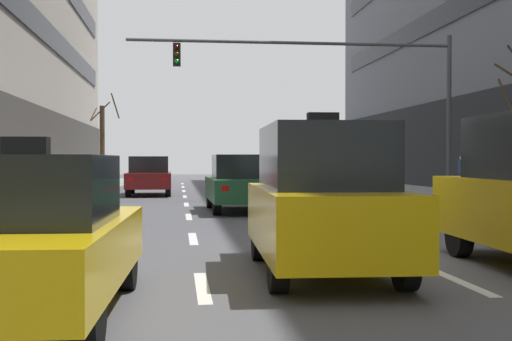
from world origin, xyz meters
The scene contains 32 objects.
ground_plane centered at (0.00, 0.00, 0.00)m, with size 120.00×120.00×0.00m, color #515156.
lane_stripe_l1_s3 centered at (-3.24, -3.00, 0.00)m, with size 0.16×2.00×0.01m, color silver.
lane_stripe_l1_s4 centered at (-3.24, 2.00, 0.00)m, with size 0.16×2.00×0.01m, color silver.
lane_stripe_l1_s5 centered at (-3.24, 7.00, 0.00)m, with size 0.16×2.00×0.01m, color silver.
lane_stripe_l1_s6 centered at (-3.24, 12.00, 0.00)m, with size 0.16×2.00×0.01m, color silver.
lane_stripe_l1_s7 centered at (-3.24, 17.00, 0.00)m, with size 0.16×2.00×0.01m, color silver.
lane_stripe_l1_s8 centered at (-3.24, 22.00, 0.00)m, with size 0.16×2.00×0.01m, color silver.
lane_stripe_l1_s9 centered at (-3.24, 27.00, 0.00)m, with size 0.16×2.00×0.01m, color silver.
lane_stripe_l1_s10 centered at (-3.24, 32.00, 0.00)m, with size 0.16×2.00×0.01m, color silver.
lane_stripe_l2_s3 centered at (0.00, -3.00, 0.00)m, with size 0.16×2.00×0.01m, color silver.
lane_stripe_l2_s4 centered at (0.00, 2.00, 0.00)m, with size 0.16×2.00×0.01m, color silver.
lane_stripe_l2_s5 centered at (0.00, 7.00, 0.00)m, with size 0.16×2.00×0.01m, color silver.
lane_stripe_l2_s6 centered at (0.00, 12.00, 0.00)m, with size 0.16×2.00×0.01m, color silver.
lane_stripe_l2_s7 centered at (0.00, 17.00, 0.00)m, with size 0.16×2.00×0.01m, color silver.
lane_stripe_l2_s8 centered at (0.00, 22.00, 0.00)m, with size 0.16×2.00×0.01m, color silver.
lane_stripe_l2_s9 centered at (0.00, 27.00, 0.00)m, with size 0.16×2.00×0.01m, color silver.
lane_stripe_l2_s10 centered at (0.00, 32.00, 0.00)m, with size 0.16×2.00×0.01m, color silver.
lane_stripe_l3_s4 centered at (3.24, 2.00, 0.00)m, with size 0.16×2.00×0.01m, color silver.
lane_stripe_l3_s5 centered at (3.24, 7.00, 0.00)m, with size 0.16×2.00×0.01m, color silver.
lane_stripe_l3_s6 centered at (3.24, 12.00, 0.00)m, with size 0.16×2.00×0.01m, color silver.
lane_stripe_l3_s7 centered at (3.24, 17.00, 0.00)m, with size 0.16×2.00×0.01m, color silver.
lane_stripe_l3_s8 centered at (3.24, 22.00, 0.00)m, with size 0.16×2.00×0.01m, color silver.
lane_stripe_l3_s9 centered at (3.24, 27.00, 0.00)m, with size 0.16×2.00×0.01m, color silver.
lane_stripe_l3_s10 centered at (3.24, 32.00, 0.00)m, with size 0.16×2.00×0.01m, color silver.
car_driving_0 centered at (-1.66, 8.79, 0.83)m, with size 1.95×4.53×1.69m.
taxi_driving_1 centered at (-1.59, -2.21, 1.00)m, with size 1.87×4.20×2.17m.
car_driving_2 centered at (-4.76, 18.25, 0.83)m, with size 1.92×4.50×1.68m.
car_driving_3 centered at (1.71, 19.54, 1.02)m, with size 1.97×4.32×2.05m.
taxi_driving_5 centered at (-4.96, -4.36, 0.78)m, with size 1.93×4.29×1.76m.
traffic_signal_0 centered at (2.80, 13.80, 4.64)m, with size 12.37×0.35×6.19m.
street_tree_1 centered at (-7.65, 26.58, 2.45)m, with size 1.59×1.59×5.00m.
pedestrian_1 centered at (8.89, 17.14, 1.04)m, with size 0.23×0.53×1.57m.
Camera 1 is at (-3.53, -11.09, 1.54)m, focal length 47.11 mm.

